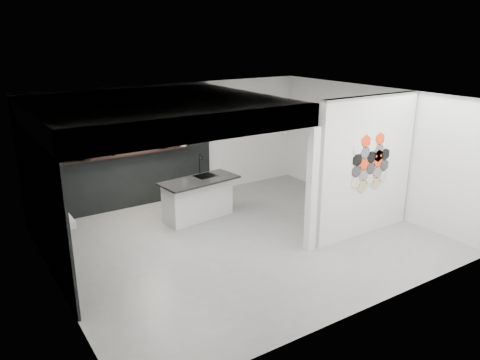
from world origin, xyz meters
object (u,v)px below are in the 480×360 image
kitchen_island (198,198)px  utensil_cup (88,157)px  glass_bowl (183,144)px  bottle_dark (114,153)px  wall_basin (60,222)px  glass_vase (183,143)px  stockpot (84,155)px  partition_panel (366,167)px  kettle (162,146)px

kitchen_island → utensil_cup: bearing=138.2°
kitchen_island → glass_bowl: 1.66m
bottle_dark → wall_basin: bearing=-129.1°
glass_bowl → glass_vase: (0.00, 0.00, 0.01)m
stockpot → utensil_cup: bearing=0.0°
glass_vase → bottle_dark: bottle_dark is taller
kitchen_island → utensil_cup: size_ratio=17.29×
kitchen_island → stockpot: size_ratio=7.53×
partition_panel → utensil_cup: size_ratio=27.01×
wall_basin → glass_vase: bearing=31.3°
partition_panel → kitchen_island: (-2.43, 2.52, -0.93)m
kettle → glass_bowl: size_ratio=1.14×
kitchen_island → wall_basin: bearing=-173.5°
kitchen_island → stockpot: stockpot is taller
partition_panel → utensil_cup: partition_panel is taller
stockpot → glass_bowl: 2.36m
glass_bowl → glass_vase: glass_vase is taller
stockpot → glass_bowl: stockpot is taller
wall_basin → glass_bowl: (3.39, 2.07, 0.53)m
partition_panel → kitchen_island: partition_panel is taller
wall_basin → stockpot: (1.03, 2.07, 0.57)m
wall_basin → kitchen_island: size_ratio=0.33×
stockpot → bottle_dark: size_ratio=1.71×
partition_panel → bottle_dark: 5.41m
wall_basin → glass_bowl: bearing=31.3°
stockpot → kettle: stockpot is taller
partition_panel → kettle: 4.67m
kitchen_island → partition_panel: bearing=-53.0°
kitchen_island → utensil_cup: utensil_cup is taller
stockpot → glass_vase: size_ratio=1.87×
wall_basin → bottle_dark: (1.68, 2.07, 0.54)m
wall_basin → kettle: size_ratio=3.41×
bottle_dark → glass_vase: bearing=0.0°
wall_basin → stockpot: size_ratio=2.52×
glass_vase → utensil_cup: 2.28m
partition_panel → bottle_dark: bearing=134.4°
kitchen_island → bottle_dark: bottle_dark is taller
stockpot → kettle: size_ratio=1.35×
stockpot → utensil_cup: (0.08, 0.00, -0.05)m
partition_panel → kitchen_island: bearing=133.9°
glass_vase → bottle_dark: (-1.71, 0.00, 0.01)m
utensil_cup → wall_basin: bearing=-118.3°
kettle → utensil_cup: (-1.72, 0.00, -0.02)m
stockpot → glass_bowl: (2.36, 0.00, -0.04)m
wall_basin → kitchen_island: kitchen_island is taller
utensil_cup → kettle: bearing=0.0°
kitchen_island → kettle: size_ratio=10.18×
wall_basin → utensil_cup: 2.40m
glass_bowl → kitchen_island: bearing=-104.8°
kettle → utensil_cup: 1.72m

